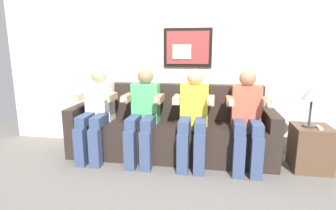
# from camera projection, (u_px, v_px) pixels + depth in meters

# --- Properties ---
(ground_plane) EXTENTS (6.39, 6.39, 0.00)m
(ground_plane) POSITION_uv_depth(u_px,v_px,m) (166.00, 167.00, 3.12)
(ground_plane) COLOR #66605B
(back_wall_assembly) EXTENTS (4.92, 0.10, 2.60)m
(back_wall_assembly) POSITION_uv_depth(u_px,v_px,m) (176.00, 51.00, 3.59)
(back_wall_assembly) COLOR silver
(back_wall_assembly) RESTS_ON ground_plane
(couch) EXTENTS (2.52, 0.58, 0.90)m
(couch) POSITION_uv_depth(u_px,v_px,m) (170.00, 132.00, 3.37)
(couch) COLOR #2D231E
(couch) RESTS_ON ground_plane
(person_leftmost) EXTENTS (0.46, 0.56, 1.11)m
(person_leftmost) POSITION_uv_depth(u_px,v_px,m) (96.00, 110.00, 3.29)
(person_leftmost) COLOR white
(person_leftmost) RESTS_ON ground_plane
(person_left_center) EXTENTS (0.46, 0.56, 1.11)m
(person_left_center) POSITION_uv_depth(u_px,v_px,m) (143.00, 112.00, 3.20)
(person_left_center) COLOR #4CB266
(person_left_center) RESTS_ON ground_plane
(person_right_center) EXTENTS (0.46, 0.56, 1.11)m
(person_right_center) POSITION_uv_depth(u_px,v_px,m) (194.00, 114.00, 3.10)
(person_right_center) COLOR yellow
(person_right_center) RESTS_ON ground_plane
(person_rightmost) EXTENTS (0.46, 0.56, 1.11)m
(person_rightmost) POSITION_uv_depth(u_px,v_px,m) (247.00, 116.00, 3.00)
(person_rightmost) COLOR #D8593F
(person_rightmost) RESTS_ON ground_plane
(side_table_right) EXTENTS (0.40, 0.40, 0.50)m
(side_table_right) POSITION_uv_depth(u_px,v_px,m) (310.00, 148.00, 3.02)
(side_table_right) COLOR brown
(side_table_right) RESTS_ON ground_plane
(table_lamp) EXTENTS (0.22, 0.22, 0.46)m
(table_lamp) POSITION_uv_depth(u_px,v_px,m) (312.00, 94.00, 2.89)
(table_lamp) COLOR #333338
(table_lamp) RESTS_ON side_table_right
(spare_remote_on_table) EXTENTS (0.04, 0.13, 0.02)m
(spare_remote_on_table) POSITION_uv_depth(u_px,v_px,m) (319.00, 128.00, 2.89)
(spare_remote_on_table) COLOR white
(spare_remote_on_table) RESTS_ON side_table_right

